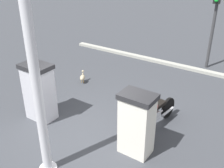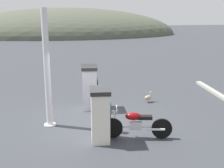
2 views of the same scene
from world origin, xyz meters
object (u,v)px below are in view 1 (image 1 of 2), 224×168
Objects in this scene: motorcycle_near_pump at (154,115)px; roadside_traffic_light at (215,12)px; wandering_duck at (83,77)px; canopy_support_pole at (38,98)px; fuel_pump_near at (137,124)px; fuel_pump_far at (39,92)px.

roadside_traffic_light reaches higher than motorcycle_near_pump.
canopy_support_pole is at bearing -155.12° from wandering_duck.
fuel_pump_near is 3.01m from fuel_pump_far.
motorcycle_near_pump is at bearing -1.01° from fuel_pump_near.
motorcycle_near_pump is at bearing 176.04° from roadside_traffic_light.
fuel_pump_far is 0.81× the size of motorcycle_near_pump.
wandering_duck is at bearing 53.21° from fuel_pump_near.
fuel_pump_near is 6.35m from roadside_traffic_light.
fuel_pump_far is 3.83× the size of wandering_duck.
fuel_pump_near reaches higher than motorcycle_near_pump.
canopy_support_pole is (-1.51, -1.55, 0.99)m from fuel_pump_far.
fuel_pump_near is at bearing -44.09° from canopy_support_pole.
fuel_pump_near is 0.77× the size of motorcycle_near_pump.
fuel_pump_far is 7.17m from roadside_traffic_light.
motorcycle_near_pump is 0.54× the size of canopy_support_pole.
wandering_duck is 0.11× the size of canopy_support_pole.
fuel_pump_far is 3.24m from motorcycle_near_pump.
fuel_pump_near is 0.41× the size of canopy_support_pole.
canopy_support_pole is (-3.99, -1.85, 1.63)m from wandering_duck.
fuel_pump_near is at bearing 178.99° from motorcycle_near_pump.
roadside_traffic_light is at bearing -3.45° from fuel_pump_near.
canopy_support_pole is (-7.67, 1.83, -0.46)m from roadside_traffic_light.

